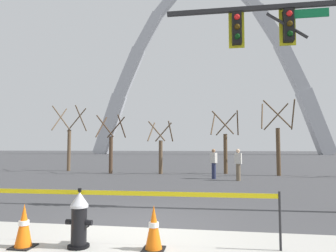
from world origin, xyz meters
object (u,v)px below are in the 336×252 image
object	(u,v)px
fire_hydrant	(79,219)
monument_arch	(207,72)
pedestrian_standing_center	(238,164)
pedestrian_walking_left	(214,163)
traffic_cone_curb_edge	(24,226)
traffic_cone_mid_sidewalk	(154,228)
traffic_signal_gantry	(299,60)

from	to	relation	value
fire_hydrant	monument_arch	size ratio (longest dim) A/B	0.02
monument_arch	pedestrian_standing_center	size ratio (longest dim) A/B	34.61
fire_hydrant	pedestrian_walking_left	bearing A→B (deg)	78.95
fire_hydrant	pedestrian_standing_center	size ratio (longest dim) A/B	0.62
fire_hydrant	traffic_cone_curb_edge	world-z (taller)	fire_hydrant
pedestrian_walking_left	pedestrian_standing_center	xyz separation A→B (m)	(1.22, -0.68, 0.00)
traffic_cone_mid_sidewalk	monument_arch	xyz separation A→B (m)	(-0.55, 65.42, 18.93)
monument_arch	pedestrian_walking_left	size ratio (longest dim) A/B	34.61
fire_hydrant	traffic_signal_gantry	xyz separation A→B (m)	(4.60, 3.63, 3.60)
traffic_cone_curb_edge	pedestrian_walking_left	size ratio (longest dim) A/B	0.46
pedestrian_walking_left	traffic_cone_mid_sidewalk	bearing A→B (deg)	-94.80
traffic_cone_mid_sidewalk	pedestrian_standing_center	world-z (taller)	pedestrian_standing_center
fire_hydrant	traffic_signal_gantry	world-z (taller)	traffic_signal_gantry
traffic_cone_curb_edge	pedestrian_standing_center	size ratio (longest dim) A/B	0.46
traffic_cone_mid_sidewalk	traffic_signal_gantry	world-z (taller)	traffic_signal_gantry
pedestrian_walking_left	pedestrian_standing_center	distance (m)	1.40
fire_hydrant	pedestrian_walking_left	size ratio (longest dim) A/B	0.62
fire_hydrant	pedestrian_standing_center	bearing A→B (deg)	72.17
monument_arch	pedestrian_standing_center	bearing A→B (deg)	-87.15
pedestrian_standing_center	pedestrian_walking_left	bearing A→B (deg)	151.01
traffic_cone_curb_edge	traffic_signal_gantry	bearing A→B (deg)	34.43
traffic_cone_curb_edge	monument_arch	size ratio (longest dim) A/B	0.01
pedestrian_walking_left	traffic_signal_gantry	bearing A→B (deg)	-73.03
traffic_cone_curb_edge	pedestrian_standing_center	bearing A→B (deg)	68.12
pedestrian_walking_left	pedestrian_standing_center	world-z (taller)	same
traffic_cone_curb_edge	pedestrian_standing_center	world-z (taller)	pedestrian_standing_center
monument_arch	fire_hydrant	bearing A→B (deg)	-90.63
traffic_cone_mid_sidewalk	pedestrian_standing_center	xyz separation A→B (m)	(2.17, 10.66, 0.46)
pedestrian_standing_center	traffic_cone_mid_sidewalk	bearing A→B (deg)	-101.53
fire_hydrant	traffic_signal_gantry	size ratio (longest dim) A/B	0.17
traffic_cone_mid_sidewalk	traffic_signal_gantry	size ratio (longest dim) A/B	0.12
traffic_signal_gantry	pedestrian_standing_center	distance (m)	7.89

